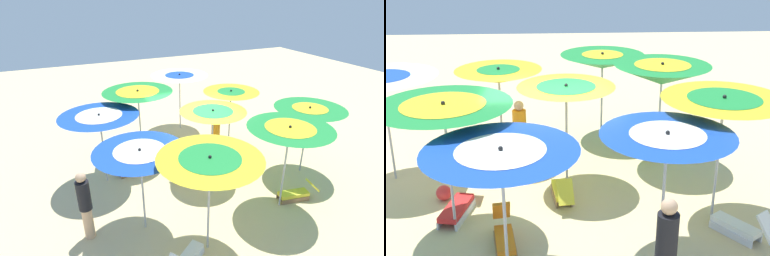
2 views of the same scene
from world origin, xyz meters
TOP-DOWN VIEW (x-y plane):
  - ground at (0.00, 0.00)m, footprint 35.56×35.56m
  - beach_umbrella_0 at (1.28, 3.12)m, footprint 2.13×2.13m
  - beach_umbrella_1 at (-1.22, 1.88)m, footprint 1.98×1.98m
  - beach_umbrella_2 at (-3.48, 0.84)m, footprint 2.28×2.28m
  - beach_umbrella_3 at (2.42, 1.37)m, footprint 2.13×2.13m
  - beach_umbrella_4 at (0.27, 0.37)m, footprint 1.98×1.98m
  - beach_umbrella_5 at (-1.80, -1.31)m, footprint 2.29×2.29m
  - beach_umbrella_6 at (2.96, -1.13)m, footprint 2.20×2.20m
  - beach_umbrella_7 at (1.73, -2.25)m, footprint 2.10×2.10m
  - beach_umbrella_8 at (-0.75, -2.74)m, footprint 2.26×2.26m
  - lounger_1 at (2.39, 1.96)m, footprint 0.53×1.20m
  - lounger_2 at (-0.88, -1.86)m, footprint 0.50×1.13m
  - lounger_3 at (0.15, -0.35)m, footprint 0.46×1.16m
  - lounger_4 at (-1.84, -0.73)m, footprint 0.65×1.45m
  - beachgoer_0 at (-0.74, 1.04)m, footprint 0.30×0.30m
  - beachgoer_1 at (1.49, -3.55)m, footprint 0.30×0.30m
  - beach_ball at (-2.23, -0.17)m, footprint 0.31×0.31m

SIDE VIEW (x-z plane):
  - ground at x=0.00m, z-range -0.04..0.00m
  - beach_ball at x=-2.23m, z-range 0.00..0.31m
  - lounger_1 at x=2.39m, z-range -0.08..0.47m
  - lounger_4 at x=-1.84m, z-range -0.08..0.47m
  - lounger_3 at x=0.15m, z-range -0.11..0.54m
  - lounger_2 at x=-0.88m, z-range -0.12..0.55m
  - beachgoer_0 at x=-0.74m, z-range 0.04..1.71m
  - beachgoer_1 at x=1.49m, z-range 0.05..1.85m
  - beach_umbrella_8 at x=-0.75m, z-range 0.86..3.11m
  - beach_umbrella_1 at x=-1.22m, z-range 0.89..3.11m
  - beach_umbrella_7 at x=1.73m, z-range 0.88..3.12m
  - beach_umbrella_0 at x=1.28m, z-range 0.89..3.14m
  - beach_umbrella_4 at x=0.27m, z-range 0.91..3.16m
  - beach_umbrella_3 at x=2.42m, z-range 0.93..3.34m
  - beach_umbrella_2 at x=-3.48m, z-range 0.97..3.35m
  - beach_umbrella_6 at x=2.96m, z-range 0.99..3.43m
  - beach_umbrella_5 at x=-1.80m, z-range 0.99..3.46m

